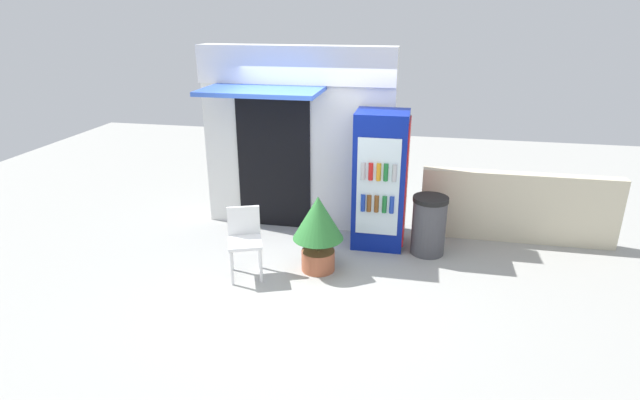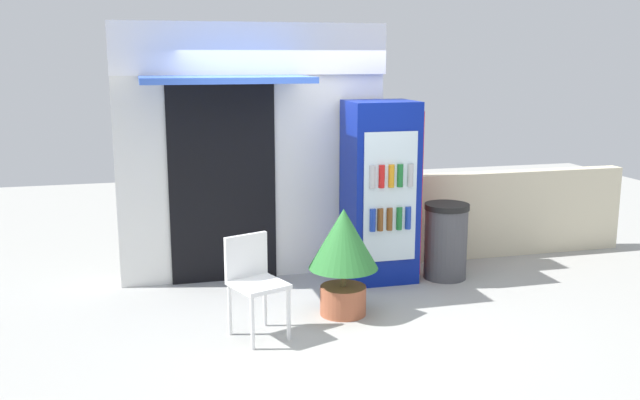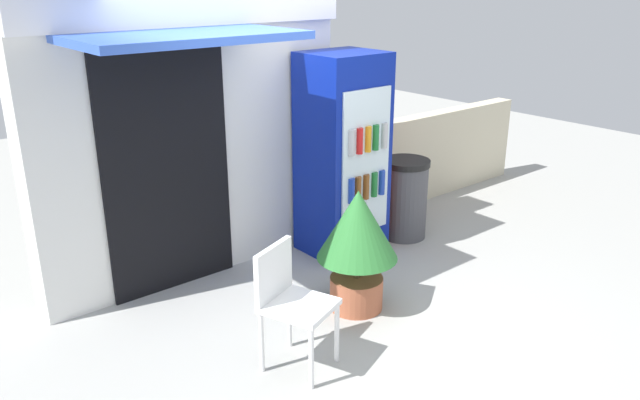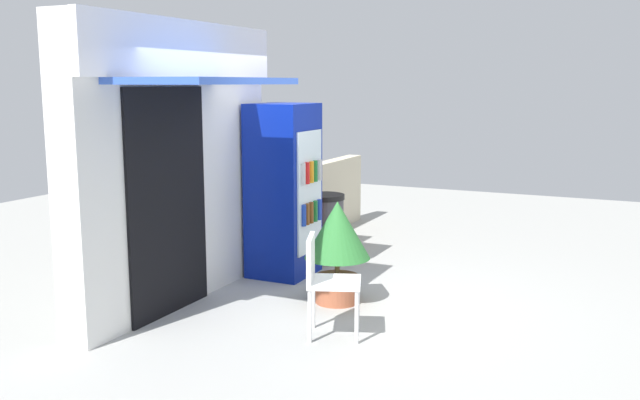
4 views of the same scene
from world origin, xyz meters
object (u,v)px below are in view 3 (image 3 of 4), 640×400
object	(u,v)px
plastic_chair	(289,297)
potted_plant_near_shop	(358,237)
drink_cooler	(343,155)
trash_bin	(405,198)

from	to	relation	value
plastic_chair	potted_plant_near_shop	size ratio (longest dim) A/B	0.86
drink_cooler	trash_bin	bearing A→B (deg)	-13.81
plastic_chair	trash_bin	xyz separation A→B (m)	(2.33, 1.08, -0.11)
plastic_chair	trash_bin	size ratio (longest dim) A/B	1.06
plastic_chair	trash_bin	distance (m)	2.57
plastic_chair	trash_bin	world-z (taller)	plastic_chair
trash_bin	potted_plant_near_shop	bearing A→B (deg)	-150.63
drink_cooler	potted_plant_near_shop	bearing A→B (deg)	-125.95
plastic_chair	drink_cooler	bearing A→B (deg)	37.90
drink_cooler	potted_plant_near_shop	xyz separation A→B (m)	(-0.71, -0.98, -0.34)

